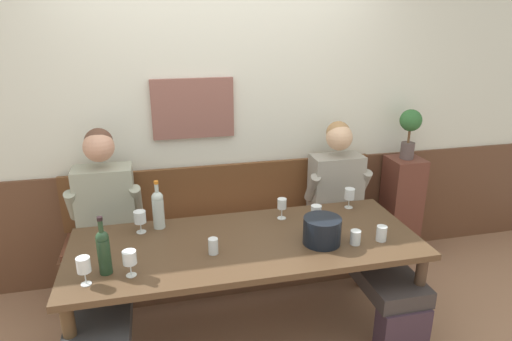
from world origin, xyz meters
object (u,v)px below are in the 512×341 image
(wine_glass_left_end, at_px, (282,205))
(wine_glass_mid_left, at_px, (84,266))
(person_center_left_seat, at_px, (104,241))
(wine_glass_mid_right, at_px, (140,218))
(ice_bucket, at_px, (322,231))
(person_right_seat, at_px, (353,219))
(wine_glass_center_front, at_px, (349,195))
(wine_bottle_amber_mid, at_px, (158,208))
(wine_glass_by_bottle, at_px, (130,259))
(dining_table, at_px, (247,251))
(potted_plant, at_px, (410,127))
(wall_bench, at_px, (229,249))
(water_tumbler_right, at_px, (355,237))
(water_tumbler_center, at_px, (213,246))
(wine_glass_right_end, at_px, (316,211))
(wine_bottle_clear_water, at_px, (104,250))
(water_tumbler_left, at_px, (381,233))

(wine_glass_left_end, bearing_deg, wine_glass_mid_left, -156.56)
(person_center_left_seat, relative_size, wine_glass_mid_right, 8.97)
(person_center_left_seat, bearing_deg, ice_bucket, -19.74)
(wine_glass_left_end, xyz_separation_m, wine_glass_mid_left, (-1.24, -0.54, 0.01))
(person_right_seat, xyz_separation_m, wine_glass_center_front, (-0.05, -0.01, 0.20))
(wine_bottle_amber_mid, bearing_deg, wine_glass_by_bottle, -106.79)
(dining_table, xyz_separation_m, wine_glass_mid_left, (-0.93, -0.27, 0.18))
(dining_table, xyz_separation_m, potted_plant, (1.54, 0.74, 0.54))
(wall_bench, relative_size, water_tumbler_right, 27.52)
(dining_table, distance_m, water_tumbler_center, 0.28)
(wine_glass_center_front, bearing_deg, water_tumbler_center, -157.95)
(wine_glass_right_end, bearing_deg, wine_bottle_clear_water, -166.94)
(wine_glass_right_end, height_order, potted_plant, potted_plant)
(person_right_seat, bearing_deg, wine_glass_left_end, -173.04)
(person_right_seat, relative_size, wine_bottle_clear_water, 3.86)
(person_center_left_seat, bearing_deg, wine_glass_right_end, -8.82)
(dining_table, bearing_deg, water_tumbler_left, -12.77)
(wall_bench, bearing_deg, wine_glass_right_end, -48.41)
(wine_bottle_amber_mid, distance_m, wine_glass_left_end, 0.84)
(wine_glass_mid_left, distance_m, potted_plant, 2.70)
(wall_bench, bearing_deg, wine_bottle_amber_mid, -143.61)
(dining_table, relative_size, potted_plant, 5.22)
(wine_glass_mid_right, bearing_deg, water_tumbler_right, -19.91)
(person_center_left_seat, height_order, wine_glass_mid_left, person_center_left_seat)
(wine_bottle_amber_mid, height_order, wine_glass_by_bottle, wine_bottle_amber_mid)
(person_center_left_seat, relative_size, person_right_seat, 1.02)
(wine_glass_center_front, bearing_deg, wine_glass_by_bottle, -159.81)
(wine_glass_by_bottle, relative_size, water_tumbler_right, 1.66)
(water_tumbler_center, bearing_deg, water_tumbler_right, -5.71)
(person_right_seat, distance_m, water_tumbler_center, 1.21)
(wine_bottle_clear_water, xyz_separation_m, wine_glass_left_end, (1.14, 0.44, -0.04))
(wall_bench, bearing_deg, wine_bottle_clear_water, -133.13)
(wine_bottle_clear_water, distance_m, wine_glass_by_bottle, 0.15)
(ice_bucket, bearing_deg, wine_glass_by_bottle, -174.69)
(person_right_seat, relative_size, water_tumbler_left, 13.44)
(wine_glass_left_end, distance_m, water_tumbler_center, 0.65)
(wine_bottle_amber_mid, bearing_deg, potted_plant, 11.56)
(wine_glass_center_front, relative_size, wine_glass_right_end, 1.13)
(wall_bench, distance_m, potted_plant, 1.79)
(wine_glass_left_end, distance_m, wine_glass_by_bottle, 1.12)
(ice_bucket, distance_m, wine_glass_left_end, 0.42)
(wine_glass_mid_right, height_order, water_tumbler_left, wine_glass_mid_right)
(dining_table, relative_size, water_tumbler_right, 24.20)
(wine_glass_center_front, distance_m, water_tumbler_left, 0.52)
(dining_table, distance_m, wine_glass_mid_left, 0.98)
(wine_bottle_amber_mid, xyz_separation_m, wine_glass_right_end, (1.04, -0.19, -0.05))
(wine_glass_center_front, bearing_deg, wine_glass_mid_right, -178.06)
(wine_glass_right_end, xyz_separation_m, water_tumbler_center, (-0.74, -0.24, -0.04))
(ice_bucket, relative_size, wine_glass_by_bottle, 1.57)
(dining_table, bearing_deg, wine_glass_by_bottle, -161.09)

